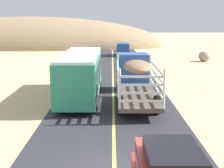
% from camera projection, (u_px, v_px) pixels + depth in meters
% --- Properties ---
extents(livestock_truck, '(2.53, 9.70, 3.02)m').
position_uv_depth(livestock_truck, '(132.00, 72.00, 23.56)').
color(livestock_truck, '#3359A5').
rests_on(livestock_truck, road_surface).
extents(bus, '(2.54, 10.00, 3.21)m').
position_uv_depth(bus, '(79.00, 74.00, 23.09)').
color(bus, '#2D8C66').
rests_on(bus, road_surface).
extents(car_far, '(1.90, 4.62, 1.93)m').
position_uv_depth(car_far, '(121.00, 49.00, 49.45)').
color(car_far, '#264C8C').
rests_on(car_far, road_surface).
extents(boulder_near_shoulder, '(1.52, 1.57, 1.36)m').
position_uv_depth(boulder_near_shoulder, '(203.00, 56.00, 43.08)').
color(boulder_near_shoulder, gray).
rests_on(boulder_near_shoulder, ground).
extents(distant_hill, '(55.31, 19.85, 11.99)m').
position_uv_depth(distant_hill, '(28.00, 47.00, 65.96)').
color(distant_hill, '#997C5A').
rests_on(distant_hill, ground).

